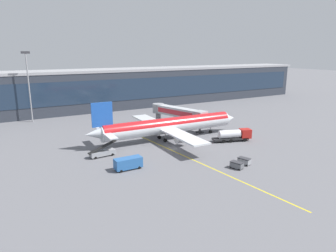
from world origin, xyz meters
The scene contains 11 objects.
ground_plane centered at (0.00, 0.00, 0.00)m, with size 700.00×700.00×0.00m, color slate.
apron_lead_in_line centered at (-1.41, 2.00, 0.00)m, with size 0.30×80.00×0.01m, color yellow.
terminal_building centered at (16.81, 63.17, 8.44)m, with size 186.20×17.29×16.84m.
main_airliner centered at (3.07, 7.93, 4.04)m, with size 46.66×36.99×12.04m.
jet_bridge centered at (12.49, 19.22, 5.03)m, with size 8.92×21.74×6.73m.
fuel_tanker centered at (17.97, -2.45, 1.75)m, with size 11.05×5.67×3.25m.
lavatory_truck centered at (-15.62, -7.13, 1.42)m, with size 5.80×2.33×2.50m.
belt_loader centered at (-17.62, 3.40, 0.99)m, with size 6.98×2.36×3.49m.
baggage_cart_0 centered at (4.57, -18.25, 0.78)m, with size 2.30×3.00×1.48m.
baggage_cart_1 centered at (7.60, -17.25, 0.78)m, with size 2.30×3.00×1.48m.
apron_light_mast_0 centered at (-27.38, 51.21, 14.10)m, with size 2.80×0.50×24.20m.
Camera 1 is at (-38.40, -63.63, 24.16)m, focal length 32.67 mm.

